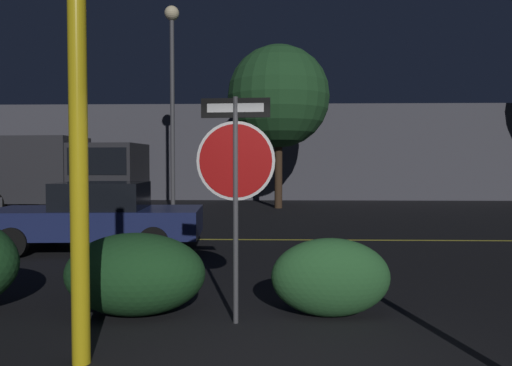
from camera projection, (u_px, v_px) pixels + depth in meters
road_center_stripe at (277, 240)px, 11.99m from camera, size 42.47×0.12×0.01m
stop_sign at (236, 165)px, 5.64m from camera, size 0.90×0.09×2.58m
yellow_pole_left at (79, 175)px, 4.48m from camera, size 0.16×0.16×3.44m
hedge_bush_2 at (135, 274)px, 6.02m from camera, size 1.70×1.19×0.99m
hedge_bush_3 at (330, 277)px, 5.94m from camera, size 1.42×0.73×0.94m
passing_car_2 at (98, 216)px, 10.60m from camera, size 4.58×2.28×1.43m
delivery_truck at (62, 170)px, 18.69m from camera, size 6.45×2.82×2.84m
street_lamp at (172, 70)px, 18.19m from camera, size 0.54×0.54×7.58m
tree_0 at (279, 97)px, 20.47m from camera, size 4.19×4.19×6.69m
building_backdrop at (329, 153)px, 26.51m from camera, size 38.03×3.16×4.84m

